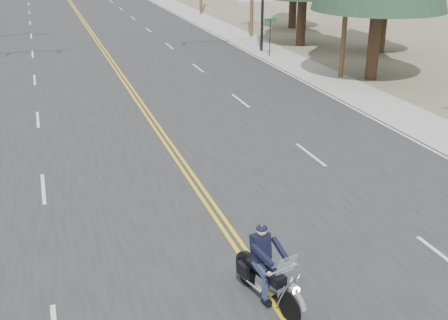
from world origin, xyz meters
TOP-DOWN VIEW (x-y plane):
  - road at (0.00, 70.00)m, footprint 20.00×200.00m
  - street_sign at (10.80, 30.00)m, footprint 0.90×0.06m
  - motorcyclist at (-0.19, 3.83)m, footprint 1.57×2.58m

SIDE VIEW (x-z plane):
  - road at x=0.00m, z-range 0.00..0.01m
  - motorcyclist at x=-0.19m, z-range 0.00..1.88m
  - street_sign at x=10.80m, z-range 0.49..3.12m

